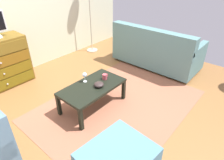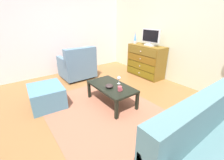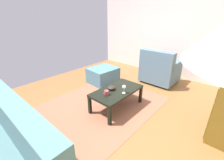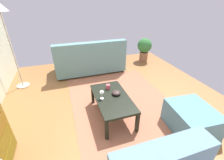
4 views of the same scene
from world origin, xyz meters
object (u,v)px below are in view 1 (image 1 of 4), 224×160
object	(u,v)px
coffee_table	(92,88)
bowl_decorative	(99,84)
couch_large	(155,51)
mug	(105,77)
wine_glass	(85,75)

from	to	relation	value
coffee_table	bowl_decorative	size ratio (longest dim) A/B	6.64
coffee_table	couch_large	world-z (taller)	couch_large
coffee_table	couch_large	xyz separation A→B (m)	(1.91, 0.00, 0.01)
coffee_table	couch_large	distance (m)	1.91
mug	wine_glass	bearing A→B (deg)	144.54
coffee_table	mug	xyz separation A→B (m)	(0.27, -0.01, 0.09)
bowl_decorative	couch_large	xyz separation A→B (m)	(1.86, 0.09, -0.07)
mug	bowl_decorative	world-z (taller)	mug
mug	bowl_decorative	size ratio (longest dim) A/B	0.76
mug	bowl_decorative	distance (m)	0.23
coffee_table	bowl_decorative	world-z (taller)	bowl_decorative
coffee_table	bowl_decorative	distance (m)	0.13
coffee_table	mug	size ratio (longest dim) A/B	8.79
couch_large	wine_glass	bearing A→B (deg)	174.79
coffee_table	mug	bearing A→B (deg)	-2.25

